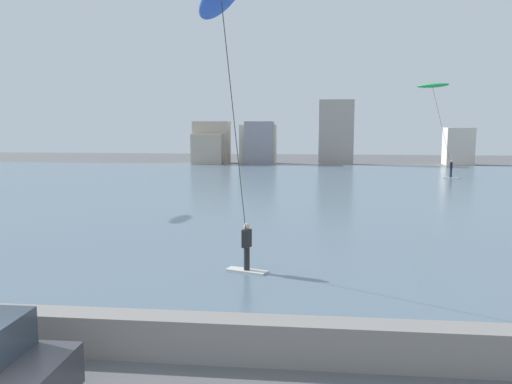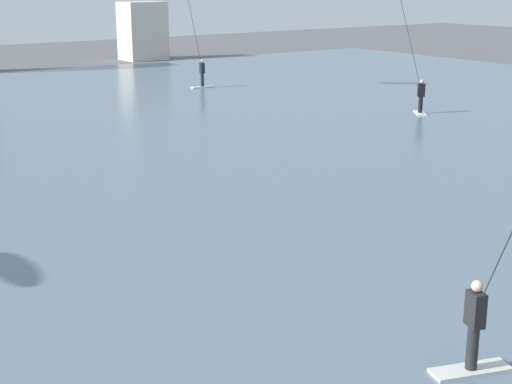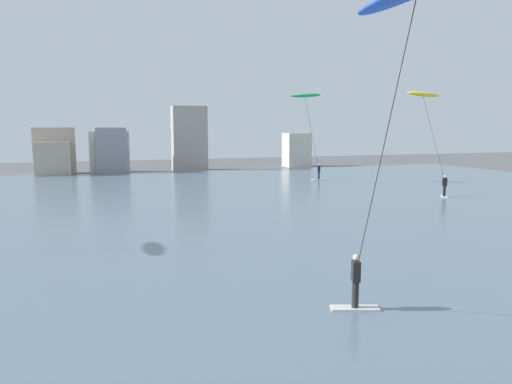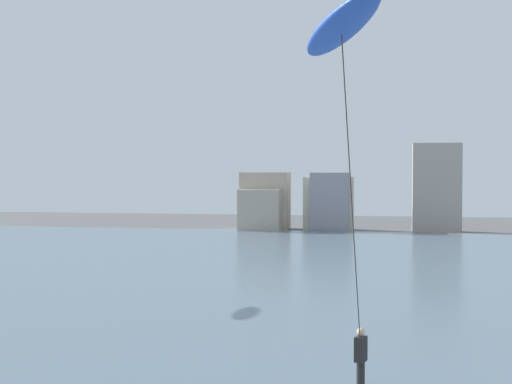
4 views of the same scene
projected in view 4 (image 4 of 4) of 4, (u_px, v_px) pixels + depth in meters
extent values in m
cube|color=slate|center=(337.00, 274.00, 37.47)|extent=(84.00, 52.00, 0.10)
cube|color=#B7A893|center=(261.00, 210.00, 65.10)|extent=(3.74, 3.40, 3.77)
cube|color=#B7A893|center=(265.00, 201.00, 66.56)|extent=(4.42, 2.95, 5.30)
cube|color=beige|center=(329.00, 204.00, 65.18)|extent=(4.48, 2.30, 4.88)
cube|color=gray|center=(331.00, 201.00, 65.33)|extent=(3.45, 3.50, 5.29)
cube|color=#A89E93|center=(437.00, 188.00, 63.71)|extent=(4.24, 2.01, 7.91)
cylinder|color=black|center=(361.00, 378.00, 17.09)|extent=(0.20, 0.20, 0.78)
cube|color=black|center=(361.00, 349.00, 17.06)|extent=(0.32, 0.39, 0.60)
sphere|color=beige|center=(361.00, 332.00, 17.05)|extent=(0.20, 0.20, 0.20)
cylinder|color=#333333|center=(352.00, 207.00, 15.64)|extent=(0.34, 2.76, 7.06)
ellipsoid|color=blue|center=(342.00, 26.00, 14.21)|extent=(2.27, 3.13, 1.16)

